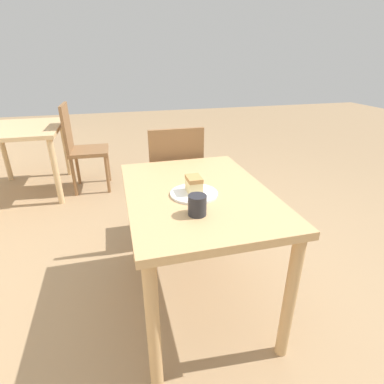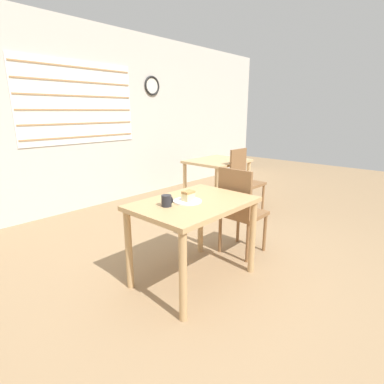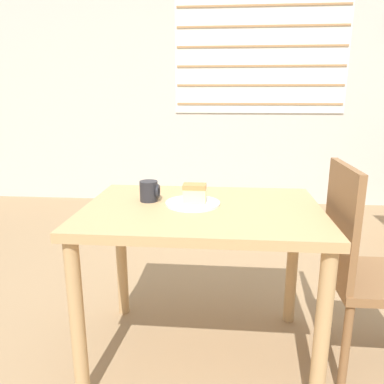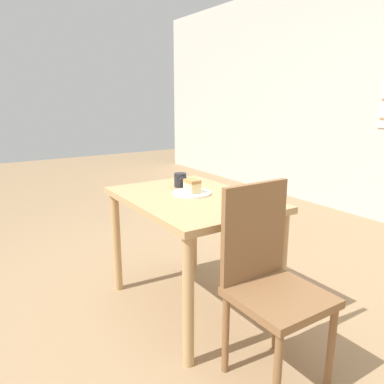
{
  "view_description": "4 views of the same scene",
  "coord_description": "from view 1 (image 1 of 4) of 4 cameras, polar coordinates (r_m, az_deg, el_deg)",
  "views": [
    {
      "loc": [
        -1.53,
        0.68,
        1.42
      ],
      "look_at": [
        -0.21,
        0.33,
        0.79
      ],
      "focal_mm": 28.0,
      "sensor_mm": 36.0,
      "label": 1
    },
    {
      "loc": [
        -1.99,
        -1.38,
        1.52
      ],
      "look_at": [
        -0.15,
        0.29,
        0.84
      ],
      "focal_mm": 28.0,
      "sensor_mm": 36.0,
      "label": 2
    },
    {
      "loc": [
        -0.04,
        -1.3,
        1.24
      ],
      "look_at": [
        -0.18,
        0.31,
        0.82
      ],
      "focal_mm": 35.0,
      "sensor_mm": 36.0,
      "label": 3
    },
    {
      "loc": [
        1.76,
        -0.93,
        1.35
      ],
      "look_at": [
        -0.12,
        0.28,
        0.79
      ],
      "focal_mm": 35.0,
      "sensor_mm": 36.0,
      "label": 4
    }
  ],
  "objects": [
    {
      "name": "ground_plane",
      "position": [
        2.19,
        7.29,
        -15.79
      ],
      "size": [
        14.0,
        14.0,
        0.0
      ],
      "primitive_type": "plane",
      "color": "#997A56"
    },
    {
      "name": "dining_table_near",
      "position": [
        1.65,
        1.0,
        -3.32
      ],
      "size": [
        1.05,
        0.75,
        0.76
      ],
      "color": "tan",
      "rests_on": "ground_plane"
    },
    {
      "name": "dining_table_far",
      "position": [
        3.72,
        -29.65,
        9.06
      ],
      "size": [
        0.96,
        0.8,
        0.73
      ],
      "color": "tan",
      "rests_on": "ground_plane"
    },
    {
      "name": "chair_near_window",
      "position": [
        2.34,
        -3.38,
        1.9
      ],
      "size": [
        0.41,
        0.41,
        0.96
      ],
      "rotation": [
        0.0,
        0.0,
        1.57
      ],
      "color": "brown",
      "rests_on": "ground_plane"
    },
    {
      "name": "chair_far_corner",
      "position": [
        3.54,
        -20.39,
        8.35
      ],
      "size": [
        0.42,
        0.42,
        0.96
      ],
      "rotation": [
        0.0,
        0.0,
        -0.02
      ],
      "color": "brown",
      "rests_on": "ground_plane"
    },
    {
      "name": "plate",
      "position": [
        1.55,
        0.38,
        -0.29
      ],
      "size": [
        0.25,
        0.25,
        0.01
      ],
      "color": "white",
      "rests_on": "dining_table_near"
    },
    {
      "name": "cake_slice",
      "position": [
        1.54,
        0.38,
        1.48
      ],
      "size": [
        0.1,
        0.07,
        0.08
      ],
      "color": "beige",
      "rests_on": "plate"
    },
    {
      "name": "coffee_mug",
      "position": [
        1.34,
        0.96,
        -2.44
      ],
      "size": [
        0.09,
        0.08,
        0.09
      ],
      "color": "#232328",
      "rests_on": "dining_table_near"
    }
  ]
}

